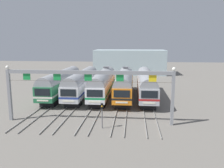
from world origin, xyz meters
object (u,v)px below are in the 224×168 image
(commuter_train_white, at_px, (103,83))
(commuter_train_orange, at_px, (124,83))
(commuter_train_silver, at_px, (82,82))
(commuter_train_stainless, at_px, (146,83))
(commuter_train_green, at_px, (61,82))
(yard_signal_mast, at_px, (102,111))
(catenary_gantry, at_px, (88,81))

(commuter_train_white, distance_m, commuter_train_orange, 3.83)
(commuter_train_silver, xyz_separation_m, commuter_train_stainless, (11.48, 0.00, 0.00))
(commuter_train_orange, bearing_deg, commuter_train_stainless, -0.07)
(commuter_train_green, relative_size, commuter_train_stainless, 1.00)
(commuter_train_green, distance_m, commuter_train_silver, 3.83)
(yard_signal_mast, bearing_deg, commuter_train_white, 97.11)
(commuter_train_white, distance_m, yard_signal_mast, 15.47)
(commuter_train_green, height_order, catenary_gantry, catenary_gantry)
(yard_signal_mast, bearing_deg, commuter_train_orange, 82.89)
(catenary_gantry, distance_m, yard_signal_mast, 4.10)
(commuter_train_silver, xyz_separation_m, commuter_train_white, (3.83, 0.00, 0.00))
(commuter_train_silver, bearing_deg, catenary_gantry, -74.17)
(commuter_train_stainless, height_order, catenary_gantry, catenary_gantry)
(commuter_train_stainless, bearing_deg, commuter_train_orange, 179.93)
(commuter_train_stainless, xyz_separation_m, catenary_gantry, (-7.65, -13.49, 2.53))
(commuter_train_white, distance_m, commuter_train_stainless, 7.65)
(commuter_train_white, bearing_deg, commuter_train_silver, -179.93)
(commuter_train_orange, distance_m, commuter_train_stainless, 3.83)
(commuter_train_silver, xyz_separation_m, commuter_train_orange, (7.65, 0.00, 0.00))
(commuter_train_silver, relative_size, yard_signal_mast, 6.01)
(commuter_train_orange, relative_size, catenary_gantry, 0.88)
(commuter_train_green, xyz_separation_m, yard_signal_mast, (9.57, -15.34, -0.59))
(commuter_train_orange, bearing_deg, yard_signal_mast, -97.11)
(commuter_train_silver, xyz_separation_m, yard_signal_mast, (5.74, -15.34, -0.59))
(commuter_train_stainless, relative_size, yard_signal_mast, 6.01)
(commuter_train_white, relative_size, commuter_train_orange, 1.00)
(commuter_train_green, distance_m, commuter_train_white, 7.65)
(commuter_train_orange, distance_m, yard_signal_mast, 15.47)
(commuter_train_silver, height_order, commuter_train_orange, commuter_train_orange)
(commuter_train_stainless, distance_m, yard_signal_mast, 16.39)
(commuter_train_stainless, bearing_deg, commuter_train_green, 180.00)
(commuter_train_green, xyz_separation_m, commuter_train_orange, (11.48, 0.00, 0.00))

